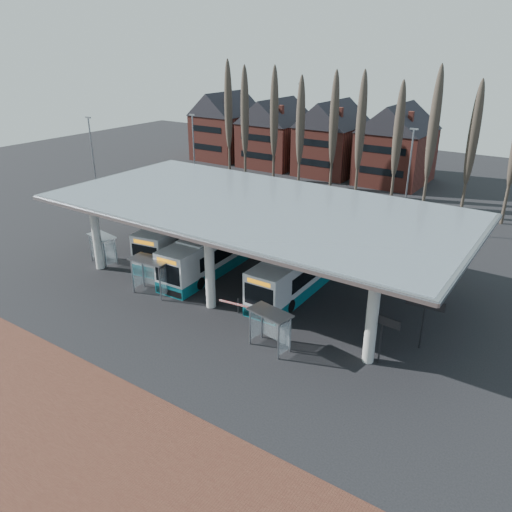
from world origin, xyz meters
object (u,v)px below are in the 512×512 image
Objects in this scene: bus_0 at (189,233)px; shelter_0 at (104,242)px; bus_2 at (303,268)px; shelter_1 at (152,268)px; shelter_2 at (271,321)px; bus_1 at (217,250)px.

bus_0 reaches higher than shelter_0.
shelter_1 is (-8.93, -7.14, 0.45)m from bus_2.
shelter_2 is at bearing -74.24° from bus_2.
shelter_1 is 1.08× the size of shelter_2.
shelter_1 is (3.37, -7.99, 0.37)m from bus_0.
shelter_0 is at bearing -162.88° from bus_2.
bus_2 is 8.78m from shelter_2.
bus_0 is 1.07× the size of bus_2.
bus_1 is at bearing 36.55° from shelter_0.
shelter_2 is at bearing -12.10° from shelter_1.
bus_1 is at bearing -174.75° from bus_2.
bus_1 reaches higher than bus_2.
bus_2 is at bearing 27.15° from shelter_0.
bus_1 is 4.31× the size of shelter_0.
bus_1 is 7.80m from bus_2.
bus_2 is (12.30, -0.85, -0.08)m from bus_0.
shelter_1 is (-1.17, -6.32, 0.45)m from bus_1.
bus_1 is 3.90× the size of shelter_1.
bus_2 is at bearing -13.15° from bus_0.
shelter_0 is (-8.73, -4.51, 0.21)m from bus_1.
bus_2 is at bearing 32.90° from shelter_1.
shelter_1 reaches higher than shelter_2.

